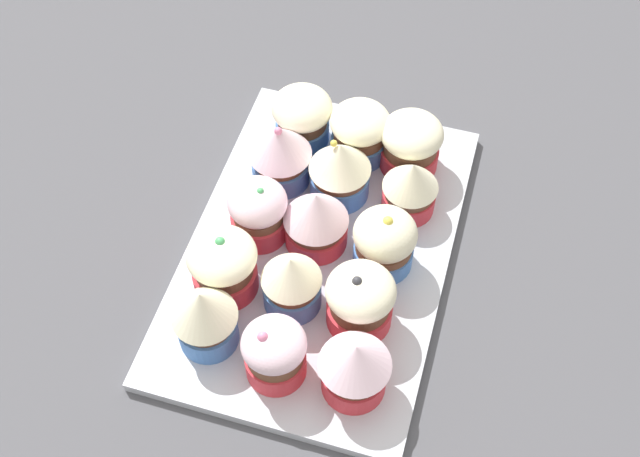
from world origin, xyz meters
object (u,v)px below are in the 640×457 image
baking_tray (320,250)px  cupcake_8 (337,168)px  cupcake_3 (410,186)px  cupcake_9 (360,132)px  cupcake_5 (270,351)px  cupcake_0 (355,366)px  cupcake_13 (280,153)px  cupcake_7 (316,218)px  cupcake_10 (205,316)px  cupcake_4 (411,143)px  cupcake_14 (302,116)px  cupcake_12 (257,213)px  cupcake_11 (223,265)px  cupcake_2 (385,240)px  cupcake_1 (360,300)px  cupcake_6 (292,281)px

baking_tray → cupcake_8: (6.97, 0.34, 4.29)cm
cupcake_3 → cupcake_9: bearing=49.8°
cupcake_5 → cupcake_0: bearing=-86.4°
cupcake_13 → cupcake_7: bearing=-138.9°
cupcake_10 → cupcake_4: bearing=-26.9°
cupcake_14 → cupcake_8: bearing=-137.7°
cupcake_4 → cupcake_8: size_ratio=0.86×
cupcake_0 → cupcake_14: (26.07, 12.63, -0.44)cm
cupcake_8 → cupcake_0: bearing=-160.2°
cupcake_3 → cupcake_12: (-7.33, 13.26, 0.01)cm
cupcake_3 → cupcake_11: size_ratio=0.95×
baking_tray → cupcake_7: size_ratio=5.19×
cupcake_2 → cupcake_11: size_ratio=1.02×
baking_tray → cupcake_4: (12.57, -5.94, 3.93)cm
cupcake_3 → cupcake_14: (5.88, 12.86, -0.01)cm
cupcake_4 → cupcake_12: bearing=136.8°
cupcake_0 → cupcake_1: 6.57cm
baking_tray → cupcake_9: bearing=-2.5°
baking_tray → cupcake_14: 14.68cm
cupcake_4 → cupcake_7: 13.64cm
cupcake_6 → cupcake_13: bearing=21.9°
cupcake_2 → cupcake_14: bearing=43.1°
cupcake_9 → cupcake_11: cupcake_11 is taller
baking_tray → cupcake_11: cupcake_11 is taller
cupcake_7 → cupcake_11: size_ratio=1.03×
cupcake_2 → cupcake_13: (6.97, 12.47, 0.55)cm
cupcake_0 → cupcake_8: cupcake_8 is taller
cupcake_8 → cupcake_10: (-19.35, 6.41, 0.37)cm
baking_tray → cupcake_12: cupcake_12 is taller
cupcake_10 → cupcake_11: bearing=4.5°
cupcake_8 → cupcake_9: 5.69cm
cupcake_3 → cupcake_1: bearing=174.0°
cupcake_14 → cupcake_11: bearing=175.7°
cupcake_5 → cupcake_11: cupcake_11 is taller
cupcake_10 → cupcake_12: cupcake_10 is taller
cupcake_7 → baking_tray: bearing=-136.0°
cupcake_7 → cupcake_11: cupcake_7 is taller
cupcake_0 → cupcake_5: 7.36cm
cupcake_3 → cupcake_7: bearing=130.0°
cupcake_1 → cupcake_9: size_ratio=1.10×
cupcake_8 → cupcake_9: bearing=-9.1°
cupcake_10 → cupcake_11: size_ratio=1.10×
cupcake_4 → cupcake_6: 20.33cm
cupcake_2 → cupcake_12: (-0.41, 12.37, -0.00)cm
cupcake_0 → cupcake_2: 13.30cm
cupcake_8 → cupcake_11: 15.30cm
cupcake_12 → cupcake_14: 13.21cm
cupcake_0 → cupcake_9: (25.74, 6.34, -0.51)cm
cupcake_0 → cupcake_12: (12.86, 13.03, -0.43)cm
baking_tray → cupcake_0: cupcake_0 is taller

